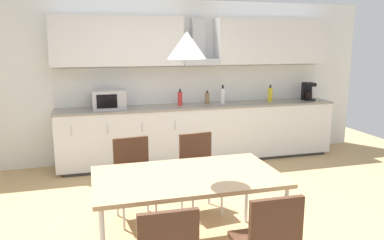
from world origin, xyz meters
The scene contains 16 objects.
ground_plane centered at (0.00, 0.00, -0.01)m, with size 9.30×7.35×0.02m, color tan.
wall_back centered at (0.00, 2.50, 1.26)m, with size 7.44×0.10×2.53m, color white.
kitchen_counter centered at (0.76, 2.16, 0.46)m, with size 4.43×0.62×0.91m.
backsplash_tile centered at (0.76, 2.44, 1.20)m, with size 4.41×0.02×0.59m, color silver.
upper_wall_cabinets centered at (0.76, 2.28, 1.89)m, with size 4.41×0.40×0.72m.
microwave centered at (-0.65, 2.15, 1.05)m, with size 0.48×0.35×0.28m.
coffee_maker centered at (2.68, 2.18, 1.06)m, with size 0.18×0.19×0.30m.
bottle_white centered at (1.14, 2.19, 1.04)m, with size 0.08×0.08×0.30m.
bottle_brown centered at (0.88, 2.22, 1.00)m, with size 0.07×0.07×0.22m.
bottle_yellow centered at (1.97, 2.18, 1.03)m, with size 0.08×0.08×0.28m.
bottle_red centered at (0.43, 2.21, 1.02)m, with size 0.08×0.08×0.26m.
dining_table centered at (-0.15, -0.45, 0.70)m, with size 1.61×0.92×0.74m.
chair_far_right centered at (0.20, 0.39, 0.53)m, with size 0.44×0.44×0.87m.
chair_far_left centered at (-0.52, 0.39, 0.53)m, with size 0.44×0.44×0.87m.
chair_near_right centered at (0.21, -1.29, 0.53)m, with size 0.41×0.41×0.87m.
pendant_lamp centered at (-0.15, -0.45, 1.84)m, with size 0.32×0.32×0.22m, color silver.
Camera 1 is at (-0.94, -3.43, 1.85)m, focal length 35.00 mm.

